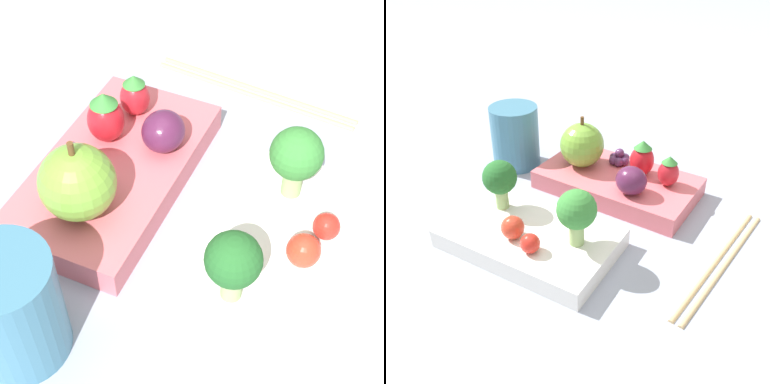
# 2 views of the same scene
# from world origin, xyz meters

# --- Properties ---
(ground_plane) EXTENTS (4.00, 4.00, 0.00)m
(ground_plane) POSITION_xyz_m (0.00, 0.00, 0.00)
(ground_plane) COLOR #939EB2
(bento_box_savoury) EXTENTS (0.21, 0.14, 0.02)m
(bento_box_savoury) POSITION_xyz_m (0.01, 0.08, 0.01)
(bento_box_savoury) COLOR white
(bento_box_savoury) RESTS_ON ground_plane
(bento_box_fruit) EXTENTS (0.22, 0.13, 0.03)m
(bento_box_fruit) POSITION_xyz_m (-0.00, -0.08, 0.01)
(bento_box_fruit) COLOR #DB6670
(bento_box_fruit) RESTS_ON ground_plane
(broccoli_floret_0) EXTENTS (0.04, 0.04, 0.06)m
(broccoli_floret_0) POSITION_xyz_m (-0.05, 0.06, 0.06)
(broccoli_floret_0) COLOR #93B770
(broccoli_floret_0) RESTS_ON bento_box_savoury
(broccoli_floret_1) EXTENTS (0.04, 0.04, 0.06)m
(broccoli_floret_1) POSITION_xyz_m (0.07, 0.07, 0.06)
(broccoli_floret_1) COLOR #93B770
(broccoli_floret_1) RESTS_ON bento_box_savoury
(cherry_tomato_0) EXTENTS (0.02, 0.02, 0.02)m
(cherry_tomato_0) POSITION_xyz_m (-0.02, 0.10, 0.03)
(cherry_tomato_0) COLOR red
(cherry_tomato_0) RESTS_ON bento_box_savoury
(cherry_tomato_1) EXTENTS (0.03, 0.03, 0.03)m
(cherry_tomato_1) POSITION_xyz_m (0.01, 0.10, 0.04)
(cherry_tomato_1) COLOR red
(cherry_tomato_1) RESTS_ON bento_box_savoury
(apple) EXTENTS (0.06, 0.06, 0.07)m
(apple) POSITION_xyz_m (0.05, -0.07, 0.06)
(apple) COLOR #70A838
(apple) RESTS_ON bento_box_fruit
(strawberry_0) EXTENTS (0.03, 0.03, 0.04)m
(strawberry_0) POSITION_xyz_m (-0.06, -0.10, 0.04)
(strawberry_0) COLOR red
(strawberry_0) RESTS_ON bento_box_fruit
(strawberry_1) EXTENTS (0.03, 0.03, 0.05)m
(strawberry_1) POSITION_xyz_m (-0.02, -0.10, 0.05)
(strawberry_1) COLOR red
(strawberry_1) RESTS_ON bento_box_fruit
(plum) EXTENTS (0.04, 0.04, 0.04)m
(plum) POSITION_xyz_m (-0.04, -0.05, 0.04)
(plum) COLOR #511E42
(plum) RESTS_ON bento_box_fruit
(grape_cluster) EXTENTS (0.03, 0.03, 0.02)m
(grape_cluster) POSITION_xyz_m (0.02, -0.11, 0.03)
(grape_cluster) COLOR #562D5B
(grape_cluster) RESTS_ON bento_box_fruit
(drinking_cup) EXTENTS (0.07, 0.07, 0.09)m
(drinking_cup) POSITION_xyz_m (0.16, -0.05, 0.04)
(drinking_cup) COLOR teal
(drinking_cup) RESTS_ON ground_plane
(chopsticks_pair) EXTENTS (0.02, 0.21, 0.01)m
(chopsticks_pair) POSITION_xyz_m (-0.17, -0.03, 0.00)
(chopsticks_pair) COLOR tan
(chopsticks_pair) RESTS_ON ground_plane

